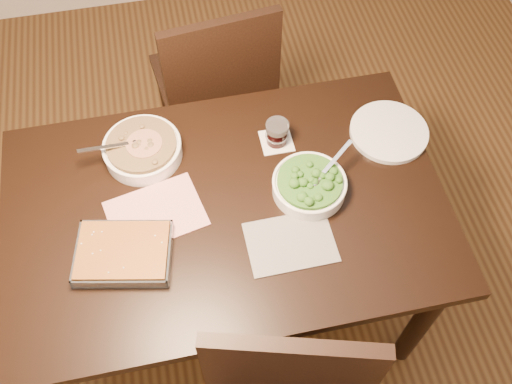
{
  "coord_description": "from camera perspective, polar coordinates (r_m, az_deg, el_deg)",
  "views": [
    {
      "loc": [
        -0.1,
        -0.94,
        2.29
      ],
      "look_at": [
        0.1,
        -0.0,
        0.8
      ],
      "focal_mm": 40.0,
      "sensor_mm": 36.0,
      "label": 1
    }
  ],
  "objects": [
    {
      "name": "ground",
      "position": [
        2.48,
        -2.29,
        -10.4
      ],
      "size": [
        4.0,
        4.0,
        0.0
      ],
      "primitive_type": "plane",
      "color": "#3F2512",
      "rests_on": "ground"
    },
    {
      "name": "table",
      "position": [
        1.89,
        -2.96,
        -2.85
      ],
      "size": [
        1.4,
        0.9,
        0.75
      ],
      "color": "black",
      "rests_on": "ground"
    },
    {
      "name": "magazine_a",
      "position": [
        1.81,
        -9.99,
        -2.15
      ],
      "size": [
        0.33,
        0.27,
        0.01
      ],
      "primitive_type": "cube",
      "rotation": [
        0.0,
        0.0,
        0.21
      ],
      "color": "#C73944",
      "rests_on": "table"
    },
    {
      "name": "magazine_b",
      "position": [
        1.74,
        3.47,
        -5.05
      ],
      "size": [
        0.27,
        0.19,
        0.0
      ],
      "primitive_type": "cube",
      "rotation": [
        0.0,
        0.0,
        0.01
      ],
      "color": "#26262E",
      "rests_on": "table"
    },
    {
      "name": "coaster",
      "position": [
        1.95,
        2.07,
        5.11
      ],
      "size": [
        0.11,
        0.11,
        0.0
      ],
      "primitive_type": "cube",
      "color": "white",
      "rests_on": "table"
    },
    {
      "name": "stew_bowl",
      "position": [
        1.92,
        -11.29,
        4.28
      ],
      "size": [
        0.29,
        0.26,
        0.1
      ],
      "color": "white",
      "rests_on": "table"
    },
    {
      "name": "broccoli_bowl",
      "position": [
        1.81,
        5.36,
        0.72
      ],
      "size": [
        0.25,
        0.24,
        0.09
      ],
      "color": "white",
      "rests_on": "table"
    },
    {
      "name": "baking_dish",
      "position": [
        1.74,
        -13.1,
        -5.98
      ],
      "size": [
        0.31,
        0.26,
        0.05
      ],
      "rotation": [
        0.0,
        0.0,
        -0.2
      ],
      "color": "silver",
      "rests_on": "table"
    },
    {
      "name": "wine_tumbler",
      "position": [
        1.91,
        2.11,
        5.97
      ],
      "size": [
        0.08,
        0.08,
        0.09
      ],
      "color": "black",
      "rests_on": "coaster"
    },
    {
      "name": "dinner_plate",
      "position": [
        2.01,
        13.15,
        5.89
      ],
      "size": [
        0.27,
        0.27,
        0.02
      ],
      "primitive_type": "cylinder",
      "color": "white",
      "rests_on": "table"
    },
    {
      "name": "chair_far",
      "position": [
        2.42,
        -3.96,
        10.76
      ],
      "size": [
        0.5,
        0.5,
        0.96
      ],
      "rotation": [
        0.0,
        0.0,
        3.27
      ],
      "color": "black",
      "rests_on": "ground"
    }
  ]
}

